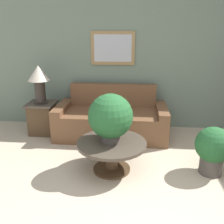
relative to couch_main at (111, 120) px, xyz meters
name	(u,v)px	position (x,y,z in m)	size (l,w,h in m)	color
wall_back	(150,60)	(0.68, 0.54, 1.01)	(7.76, 0.09, 2.60)	slate
couch_main	(111,120)	(0.00, 0.00, 0.00)	(1.96, 0.91, 0.89)	brown
coffee_table	(112,150)	(0.12, -1.20, 0.02)	(0.93, 0.93, 0.43)	#4C3823
side_table	(43,118)	(-1.28, -0.02, 0.00)	(0.50, 0.50, 0.58)	#4C3823
table_lamp	(39,79)	(-1.28, -0.02, 0.73)	(0.38, 0.38, 0.68)	#2D2823
potted_plant_on_table	(111,117)	(0.10, -1.17, 0.48)	(0.59, 0.59, 0.65)	#4C4742
potted_plant_floor	(213,148)	(1.46, -1.15, 0.08)	(0.48, 0.48, 0.66)	#4C4742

